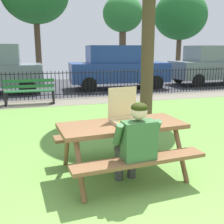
# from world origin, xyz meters

# --- Properties ---
(ground) EXTENTS (28.00, 11.84, 0.02)m
(ground) POSITION_xyz_m (0.00, 1.92, -0.01)
(ground) COLOR #6C9E45
(cobblestone_walkway) EXTENTS (28.00, 1.40, 0.01)m
(cobblestone_walkway) POSITION_xyz_m (0.00, 7.14, -0.00)
(cobblestone_walkway) COLOR gray
(street_asphalt) EXTENTS (28.00, 6.34, 0.01)m
(street_asphalt) POSITION_xyz_m (0.00, 11.02, -0.01)
(street_asphalt) COLOR #38383D
(picnic_table_foreground) EXTENTS (1.89, 1.60, 0.79)m
(picnic_table_foreground) POSITION_xyz_m (0.10, 1.29, 0.60)
(picnic_table_foreground) COLOR brown
(picnic_table_foreground) RESTS_ON ground
(pizza_box_open) EXTENTS (0.50, 0.52, 0.51)m
(pizza_box_open) POSITION_xyz_m (0.17, 1.29, 0.87)
(pizza_box_open) COLOR tan
(pizza_box_open) RESTS_ON picnic_table_foreground
(adult_at_table) EXTENTS (0.62, 0.61, 1.19)m
(adult_at_table) POSITION_xyz_m (0.11, 0.79, 0.66)
(adult_at_table) COLOR #3F3F3F
(adult_at_table) RESTS_ON ground
(iron_fence_streetside) EXTENTS (23.14, 0.03, 1.02)m
(iron_fence_streetside) POSITION_xyz_m (-0.00, 7.84, 0.52)
(iron_fence_streetside) COLOR black
(iron_fence_streetside) RESTS_ON ground
(park_bench_center) EXTENTS (1.61, 0.48, 0.85)m
(park_bench_center) POSITION_xyz_m (-1.20, 7.00, 0.42)
(park_bench_center) COLOR #236032
(park_bench_center) RESTS_ON ground
(parked_car_right) EXTENTS (4.49, 2.10, 1.94)m
(parked_car_right) POSITION_xyz_m (2.71, 9.67, 1.01)
(parked_car_right) COLOR navy
(parked_car_right) RESTS_ON ground
(parked_car_far_right) EXTENTS (4.41, 1.93, 1.94)m
(parked_car_far_right) POSITION_xyz_m (7.85, 9.67, 1.01)
(parked_car_far_right) COLOR slate
(parked_car_far_right) RESTS_ON ground
(far_tree_midright) EXTENTS (2.60, 2.60, 5.17)m
(far_tree_midright) POSITION_xyz_m (4.86, 15.45, 3.90)
(far_tree_midright) COLOR brown
(far_tree_midright) RESTS_ON ground
(far_tree_right) EXTENTS (3.64, 3.64, 5.64)m
(far_tree_right) POSITION_xyz_m (9.07, 15.45, 3.98)
(far_tree_right) COLOR brown
(far_tree_right) RESTS_ON ground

